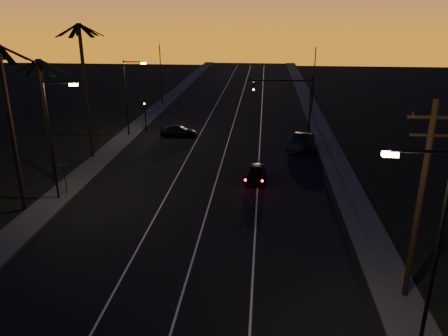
# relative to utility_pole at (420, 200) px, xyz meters

# --- Properties ---
(road) EXTENTS (20.00, 170.00, 0.01)m
(road) POSITION_rel_utility_pole_xyz_m (-11.60, 20.00, -5.31)
(road) COLOR black
(road) RESTS_ON ground
(sidewalk_left) EXTENTS (2.40, 170.00, 0.16)m
(sidewalk_left) POSITION_rel_utility_pole_xyz_m (-22.80, 20.00, -5.24)
(sidewalk_left) COLOR #32322F
(sidewalk_left) RESTS_ON ground
(sidewalk_right) EXTENTS (2.40, 170.00, 0.16)m
(sidewalk_right) POSITION_rel_utility_pole_xyz_m (-0.40, 20.00, -5.24)
(sidewalk_right) COLOR #32322F
(sidewalk_right) RESTS_ON ground
(lane_stripe_left) EXTENTS (0.12, 160.00, 0.01)m
(lane_stripe_left) POSITION_rel_utility_pole_xyz_m (-14.60, 20.00, -5.30)
(lane_stripe_left) COLOR silver
(lane_stripe_left) RESTS_ON road
(lane_stripe_mid) EXTENTS (0.12, 160.00, 0.01)m
(lane_stripe_mid) POSITION_rel_utility_pole_xyz_m (-11.10, 20.00, -5.30)
(lane_stripe_mid) COLOR silver
(lane_stripe_mid) RESTS_ON road
(lane_stripe_right) EXTENTS (0.12, 160.00, 0.01)m
(lane_stripe_right) POSITION_rel_utility_pole_xyz_m (-7.60, 20.00, -5.30)
(lane_stripe_right) COLOR silver
(lane_stripe_right) RESTS_ON road
(palm_near) EXTENTS (4.25, 4.16, 11.53)m
(palm_near) POSITION_rel_utility_pole_xyz_m (-24.20, 8.00, 1.76)
(palm_near) COLOR black
(palm_near) RESTS_ON ground
(palm_mid) EXTENTS (4.25, 4.16, 10.03)m
(palm_mid) POSITION_rel_utility_pole_xyz_m (-24.80, 14.00, 0.94)
(palm_mid) COLOR black
(palm_mid) RESTS_ON ground
(palm_far) EXTENTS (4.25, 4.16, 12.53)m
(palm_far) POSITION_rel_utility_pole_xyz_m (-23.80, 20.00, 2.30)
(palm_far) COLOR black
(palm_far) RESTS_ON ground
(streetlight_left_near) EXTENTS (2.55, 0.26, 9.00)m
(streetlight_left_near) POSITION_rel_utility_pole_xyz_m (-22.30, 10.00, 0.01)
(streetlight_left_near) COLOR black
(streetlight_left_near) RESTS_ON ground
(streetlight_left_far) EXTENTS (2.55, 0.26, 8.50)m
(streetlight_left_far) POSITION_rel_utility_pole_xyz_m (-22.29, 28.00, -0.25)
(streetlight_left_far) COLOR black
(streetlight_left_far) RESTS_ON ground
(streetlight_right_near) EXTENTS (2.55, 0.26, 9.00)m
(streetlight_right_near) POSITION_rel_utility_pole_xyz_m (-0.90, -4.00, 0.01)
(streetlight_right_near) COLOR black
(streetlight_right_near) RESTS_ON ground
(street_sign) EXTENTS (0.70, 0.06, 2.60)m
(street_sign) POSITION_rel_utility_pole_xyz_m (-22.40, 11.00, -3.66)
(street_sign) COLOR black
(street_sign) RESTS_ON ground
(utility_pole) EXTENTS (2.20, 0.28, 10.00)m
(utility_pole) POSITION_rel_utility_pole_xyz_m (0.00, 0.00, 0.00)
(utility_pole) COLOR black
(utility_pole) RESTS_ON ground
(signal_mast) EXTENTS (7.10, 0.41, 7.00)m
(signal_mast) POSITION_rel_utility_pole_xyz_m (-4.46, 29.99, -0.53)
(signal_mast) COLOR black
(signal_mast) RESTS_ON ground
(signal_post) EXTENTS (0.28, 0.37, 4.20)m
(signal_post) POSITION_rel_utility_pole_xyz_m (-21.10, 29.98, -2.42)
(signal_post) COLOR black
(signal_post) RESTS_ON ground
(far_pole_left) EXTENTS (0.14, 0.14, 9.00)m
(far_pole_left) POSITION_rel_utility_pole_xyz_m (-22.60, 45.00, -0.82)
(far_pole_left) COLOR black
(far_pole_left) RESTS_ON ground
(far_pole_right) EXTENTS (0.14, 0.14, 9.00)m
(far_pole_right) POSITION_rel_utility_pole_xyz_m (-0.60, 42.00, -0.82)
(far_pole_right) COLOR black
(far_pole_right) RESTS_ON ground
(lead_car) EXTENTS (1.78, 4.46, 1.34)m
(lead_car) POSITION_rel_utility_pole_xyz_m (-7.78, 15.41, -4.64)
(lead_car) COLOR black
(lead_car) RESTS_ON road
(right_car) EXTENTS (3.19, 5.11, 1.59)m
(right_car) POSITION_rel_utility_pole_xyz_m (-3.34, 24.71, -4.51)
(right_car) COLOR black
(right_car) RESTS_ON road
(cross_car) EXTENTS (4.26, 1.78, 1.23)m
(cross_car) POSITION_rel_utility_pole_xyz_m (-16.88, 28.34, -4.69)
(cross_car) COLOR black
(cross_car) RESTS_ON road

